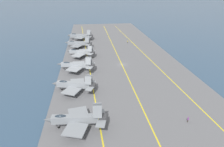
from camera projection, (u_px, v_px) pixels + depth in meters
ground_plane at (122, 65)px, 91.78m from camera, size 2000.00×2000.00×0.00m
carrier_deck at (122, 65)px, 91.70m from camera, size 216.80×54.76×0.40m
deck_stripe_foul_line at (153, 63)px, 93.31m from camera, size 194.90×10.05×0.01m
deck_stripe_centerline at (122, 64)px, 91.62m from camera, size 195.12×0.36×0.01m
deck_stripe_edge_line at (89, 66)px, 89.92m from camera, size 194.91×9.71×0.01m
parked_jet_second at (76, 119)px, 49.61m from camera, size 12.85×15.71×6.77m
parked_jet_third at (74, 85)px, 67.33m from camera, size 12.33×15.24×6.09m
parked_jet_fourth at (76, 65)px, 83.46m from camera, size 12.01×16.27×6.43m
parked_jet_fifth at (81, 52)px, 100.35m from camera, size 13.32×15.11×6.02m
parked_jet_sixth at (79, 43)px, 115.69m from camera, size 13.41×16.32×6.50m
parked_jet_seventh at (80, 36)px, 132.78m from camera, size 12.24×17.50×6.74m
crew_yellow_vest at (128, 42)px, 125.20m from camera, size 0.45×0.40×1.75m
crew_purple_vest at (188, 119)px, 52.33m from camera, size 0.46×0.43×1.73m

